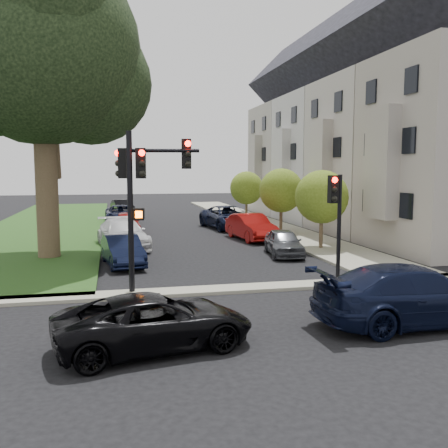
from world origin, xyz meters
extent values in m
plane|color=black|center=(0.00, 0.00, 0.00)|extent=(140.00, 140.00, 0.00)
cube|color=#274F15|center=(-9.00, 24.00, 0.06)|extent=(8.00, 44.00, 0.12)
cube|color=gray|center=(6.75, 24.00, 0.06)|extent=(3.50, 44.00, 0.12)
cube|color=gray|center=(0.00, 2.00, 0.06)|extent=(60.00, 1.00, 0.12)
cube|color=#9B9791|center=(8.65, 8.00, 4.50)|extent=(0.70, 2.20, 5.50)
cube|color=black|center=(8.95, 8.00, 5.50)|extent=(0.08, 3.60, 6.00)
cube|color=gray|center=(12.50, 15.50, 5.00)|extent=(7.00, 7.40, 10.00)
cube|color=black|center=(12.50, 15.50, 12.47)|extent=(7.00, 7.55, 7.00)
cube|color=gray|center=(8.65, 15.50, 4.50)|extent=(0.70, 2.20, 5.50)
cube|color=black|center=(8.95, 15.50, 5.50)|extent=(0.08, 3.60, 6.00)
cube|color=#B1ADA9|center=(12.50, 23.00, 5.00)|extent=(7.00, 7.40, 10.00)
cube|color=black|center=(12.50, 23.00, 12.47)|extent=(7.00, 7.55, 7.00)
cube|color=#B1ADA9|center=(8.65, 23.00, 4.50)|extent=(0.70, 2.20, 5.50)
cube|color=black|center=(8.95, 23.00, 5.50)|extent=(0.08, 3.60, 6.00)
cube|color=gray|center=(12.50, 30.50, 5.00)|extent=(7.00, 7.40, 10.00)
cube|color=black|center=(12.50, 30.50, 12.47)|extent=(7.00, 7.55, 7.00)
cube|color=gray|center=(8.65, 30.50, 4.50)|extent=(0.70, 2.20, 5.50)
cube|color=black|center=(8.95, 30.50, 5.50)|extent=(0.08, 3.60, 6.00)
cylinder|color=#413720|center=(-7.33, 9.84, 3.70)|extent=(1.02, 1.02, 7.39)
sphere|color=black|center=(-7.33, 9.84, 9.70)|extent=(8.87, 8.87, 8.87)
sphere|color=black|center=(-5.30, 10.77, 8.31)|extent=(5.91, 5.91, 5.91)
sphere|color=black|center=(-6.87, 7.99, 11.09)|extent=(5.54, 5.54, 5.54)
sphere|color=black|center=(-8.25, 11.50, 11.55)|extent=(5.17, 5.17, 5.17)
cylinder|color=#413720|center=(6.20, 9.54, 0.99)|extent=(0.20, 0.20, 1.98)
sphere|color=#486214|center=(6.20, 9.54, 2.77)|extent=(2.77, 2.77, 2.77)
cylinder|color=#413720|center=(6.20, 15.89, 1.01)|extent=(0.20, 0.20, 2.02)
sphere|color=#486214|center=(6.20, 15.89, 2.83)|extent=(2.83, 2.83, 2.83)
cylinder|color=#413720|center=(6.20, 24.40, 0.95)|extent=(0.19, 0.19, 1.91)
sphere|color=#486214|center=(6.20, 24.40, 2.67)|extent=(2.67, 2.67, 2.67)
cylinder|color=black|center=(-3.80, 2.20, 2.72)|extent=(0.22, 0.22, 5.45)
cylinder|color=black|center=(-2.65, 2.20, 4.82)|extent=(2.29, 0.56, 0.13)
cube|color=black|center=(-3.43, 2.20, 4.40)|extent=(0.36, 0.33, 0.99)
cube|color=black|center=(-1.92, 2.20, 4.71)|extent=(0.36, 0.33, 0.99)
cube|color=black|center=(-4.01, 2.46, 4.40)|extent=(0.33, 0.36, 0.99)
sphere|color=#FF0C05|center=(-3.43, 2.04, 4.73)|extent=(0.21, 0.21, 0.21)
sphere|color=black|center=(-3.43, 2.04, 4.06)|extent=(0.21, 0.21, 0.21)
cube|color=black|center=(-3.54, 2.20, 2.72)|extent=(0.41, 0.33, 0.40)
cube|color=#FF5905|center=(-3.54, 2.05, 2.72)|extent=(0.23, 0.03, 0.23)
cylinder|color=black|center=(3.68, 2.20, 2.01)|extent=(0.17, 0.17, 4.01)
cube|color=black|center=(3.41, 2.20, 3.48)|extent=(0.35, 0.31, 1.00)
sphere|color=#FF0C05|center=(3.41, 2.04, 3.82)|extent=(0.21, 0.21, 0.21)
imported|color=black|center=(-3.47, -3.04, 0.65)|extent=(5.00, 3.01, 1.30)
imported|color=black|center=(3.56, -2.73, 0.82)|extent=(5.70, 2.48, 1.63)
imported|color=#3F4247|center=(3.72, 8.30, 0.65)|extent=(2.04, 3.96, 1.29)
imported|color=maroon|center=(3.63, 13.83, 0.77)|extent=(2.22, 4.87, 1.55)
imported|color=black|center=(3.55, 19.54, 0.80)|extent=(3.47, 6.11, 1.61)
imported|color=black|center=(-4.00, 7.46, 0.66)|extent=(1.98, 4.19, 1.33)
imported|color=silver|center=(-3.89, 12.26, 0.77)|extent=(3.04, 5.60, 1.54)
imported|color=maroon|center=(-3.45, 18.84, 0.70)|extent=(1.65, 4.09, 1.39)
imported|color=black|center=(-3.77, 24.92, 0.69)|extent=(2.48, 5.08, 1.39)
imported|color=black|center=(-3.51, 30.76, 0.73)|extent=(2.21, 4.60, 1.46)
camera|label=1|loc=(-4.36, -14.50, 4.23)|focal=40.00mm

